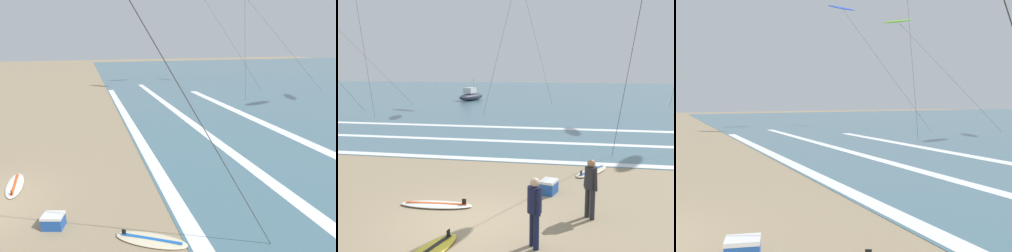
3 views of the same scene
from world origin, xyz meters
The scene contains 11 objects.
ground_plane centered at (0.00, 0.00, 0.00)m, with size 160.00×160.00×0.00m, color #937F60.
ocean_surface centered at (0.00, 51.09, 0.01)m, with size 140.00×90.00×0.01m, color #476B7A.
wave_foam_shoreline centered at (-0.08, 6.49, 0.01)m, with size 45.41×0.57×0.01m, color white.
wave_foam_mid_break centered at (1.74, 10.60, 0.01)m, with size 55.46×0.60×0.01m, color white.
wave_foam_outer_break centered at (1.64, 15.33, 0.01)m, with size 41.82×0.75×0.01m, color white.
surfer_left_near centered at (3.08, 0.75, 0.96)m, with size 0.39×0.45×1.60m.
surfer_right_near centered at (1.82, -1.13, 0.96)m, with size 0.34×0.48×1.60m.
surfboard_right_spare centered at (3.32, 5.21, 0.05)m, with size 1.57×2.12×0.25m.
surfboard_near_water centered at (-1.22, 0.82, 0.05)m, with size 2.14×0.77×0.25m.
offshore_boat centered at (-10.20, 35.75, 0.55)m, with size 2.81×5.45×2.70m.
cooler_box centered at (1.88, 2.53, 0.22)m, with size 0.60×0.71×0.44m.
Camera 2 is at (2.62, -8.75, 3.92)m, focal length 39.35 mm.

